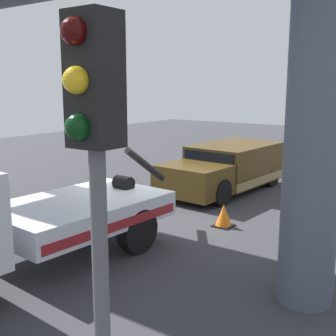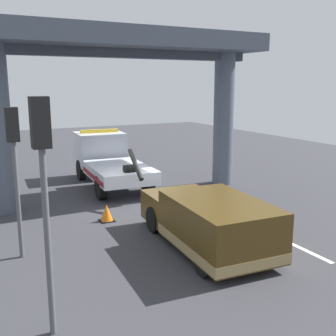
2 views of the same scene
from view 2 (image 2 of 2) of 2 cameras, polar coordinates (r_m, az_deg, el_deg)
name	(u,v)px [view 2 (image 2 of 2)]	position (r m, az deg, el deg)	size (l,w,h in m)	color
ground_plane	(142,206)	(16.33, -3.69, -5.34)	(60.00, 40.00, 0.10)	#38383D
lane_stripe_west	(298,247)	(12.88, 17.63, -10.40)	(2.60, 0.16, 0.01)	silver
lane_stripe_mid	(193,197)	(17.37, 3.53, -4.11)	(2.60, 0.16, 0.01)	silver
lane_stripe_east	(137,171)	(22.57, -4.33, -0.42)	(2.60, 0.16, 0.01)	silver
tow_truck_white	(107,159)	(19.81, -8.46, 1.32)	(7.32, 2.77, 2.46)	silver
towed_van_green	(209,222)	(12.02, 5.70, -7.56)	(5.33, 2.51, 1.58)	#4C3814
overpass_structure	(124,62)	(17.06, -6.11, 14.55)	(3.60, 11.85, 6.82)	#4C5666
traffic_light_near	(43,167)	(7.57, -17.08, 0.17)	(0.39, 0.32, 4.52)	#515456
traffic_light_far	(14,150)	(11.52, -20.71, 2.40)	(0.39, 0.32, 4.13)	#515456
traffic_cone_orange	(107,213)	(14.53, -8.56, -6.27)	(0.50, 0.50, 0.59)	orange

